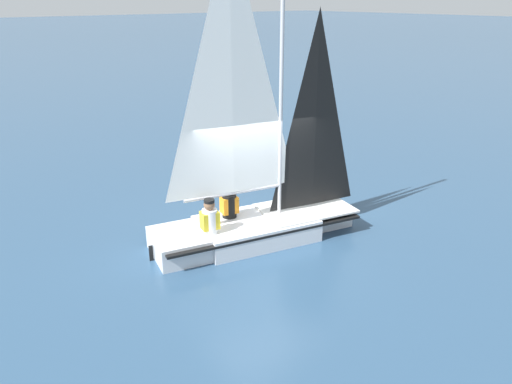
# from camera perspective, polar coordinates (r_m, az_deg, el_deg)

# --- Properties ---
(ground_plane) EXTENTS (260.00, 260.00, 0.00)m
(ground_plane) POSITION_cam_1_polar(r_m,az_deg,el_deg) (10.66, -0.00, -5.29)
(ground_plane) COLOR #2D4C6B
(sailboat_main) EXTENTS (4.54, 2.45, 6.15)m
(sailboat_main) POSITION_cam_1_polar(r_m,az_deg,el_deg) (10.28, -0.05, -0.81)
(sailboat_main) COLOR silver
(sailboat_main) RESTS_ON ground_plane
(sailor_helm) EXTENTS (0.39, 0.36, 1.16)m
(sailor_helm) POSITION_cam_1_polar(r_m,az_deg,el_deg) (10.49, -3.07, -1.96)
(sailor_helm) COLOR black
(sailor_helm) RESTS_ON ground_plane
(sailor_crew) EXTENTS (0.39, 0.36, 1.16)m
(sailor_crew) POSITION_cam_1_polar(r_m,az_deg,el_deg) (9.82, -5.28, -3.74)
(sailor_crew) COLOR black
(sailor_crew) RESTS_ON ground_plane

